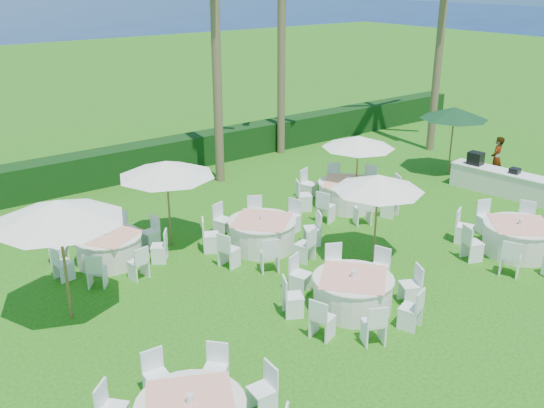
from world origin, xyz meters
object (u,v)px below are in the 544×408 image
at_px(banquet_table_c, 519,238).
at_px(banquet_table_e, 262,233).
at_px(banquet_table_f, 348,194).
at_px(umbrella_d, 358,142).
at_px(umbrella_a, 57,211).
at_px(umbrella_b, 378,183).
at_px(staff_person, 496,159).
at_px(umbrella_c, 166,169).
at_px(buffet_table, 502,181).
at_px(umbrella_green, 455,113).
at_px(banquet_table_b, 353,292).
at_px(banquet_table_d, 109,248).

xyz_separation_m(banquet_table_c, banquet_table_e, (-5.33, 4.44, -0.01)).
relative_size(banquet_table_f, umbrella_d, 1.42).
height_order(banquet_table_c, umbrella_a, umbrella_a).
distance_m(umbrella_b, staff_person, 8.64).
height_order(umbrella_c, buffet_table, umbrella_c).
xyz_separation_m(umbrella_c, umbrella_green, (11.53, -0.53, 0.06)).
height_order(umbrella_a, umbrella_b, umbrella_a).
relative_size(umbrella_a, umbrella_c, 1.06).
relative_size(banquet_table_b, buffet_table, 0.86).
relative_size(banquet_table_d, banquet_table_e, 0.94).
xyz_separation_m(banquet_table_b, umbrella_c, (-1.64, 5.52, 1.82)).
distance_m(banquet_table_b, umbrella_d, 7.10).
bearing_deg(banquet_table_f, umbrella_b, -123.66).
height_order(banquet_table_b, umbrella_b, umbrella_b).
bearing_deg(buffet_table, umbrella_b, -172.25).
xyz_separation_m(umbrella_a, staff_person, (15.70, -0.05, -1.71)).
distance_m(banquet_table_c, banquet_table_e, 6.94).
height_order(banquet_table_c, staff_person, staff_person).
bearing_deg(buffet_table, banquet_table_c, -141.34).
distance_m(banquet_table_f, buffet_table, 5.53).
bearing_deg(banquet_table_b, umbrella_green, 26.79).
height_order(banquet_table_f, buffet_table, buffet_table).
bearing_deg(umbrella_green, banquet_table_f, -176.97).
bearing_deg(umbrella_d, umbrella_a, -171.96).
distance_m(umbrella_a, buffet_table, 14.79).
height_order(banquet_table_e, umbrella_b, umbrella_b).
relative_size(banquet_table_f, buffet_table, 0.92).
bearing_deg(umbrella_d, banquet_table_c, -82.33).
height_order(banquet_table_d, banquet_table_f, banquet_table_f).
height_order(banquet_table_b, banquet_table_e, banquet_table_e).
xyz_separation_m(banquet_table_f, staff_person, (6.13, -1.29, 0.37)).
bearing_deg(umbrella_b, banquet_table_e, 127.94).
bearing_deg(banquet_table_c, umbrella_a, 159.52).
height_order(banquet_table_b, banquet_table_c, banquet_table_c).
bearing_deg(umbrella_a, staff_person, -0.20).
distance_m(umbrella_d, umbrella_green, 5.00).
height_order(umbrella_d, umbrella_green, umbrella_green).
xyz_separation_m(umbrella_green, staff_person, (0.59, -1.58, -1.48)).
height_order(banquet_table_b, umbrella_a, umbrella_a).
xyz_separation_m(banquet_table_e, umbrella_green, (9.59, 1.13, 1.86)).
height_order(banquet_table_f, umbrella_a, umbrella_a).
relative_size(banquet_table_b, banquet_table_d, 1.03).
height_order(banquet_table_b, umbrella_c, umbrella_c).
distance_m(banquet_table_e, buffet_table, 9.20).
distance_m(banquet_table_c, banquet_table_f, 5.44).
bearing_deg(banquet_table_c, banquet_table_b, 174.08).
relative_size(banquet_table_b, banquet_table_c, 0.96).
xyz_separation_m(banquet_table_c, umbrella_green, (4.26, 5.58, 1.86)).
bearing_deg(banquet_table_d, banquet_table_c, -34.08).
bearing_deg(banquet_table_f, banquet_table_c, -76.35).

